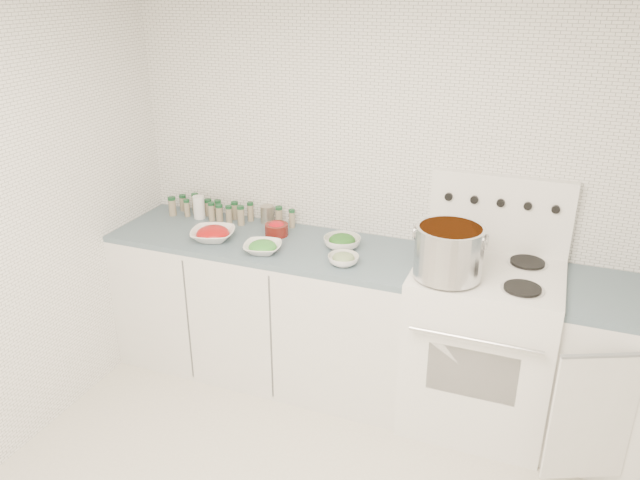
% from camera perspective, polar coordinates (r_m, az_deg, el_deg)
% --- Properties ---
extents(room_walls, '(3.54, 3.04, 2.52)m').
position_cam_1_polar(room_walls, '(2.15, 0.23, 1.42)').
color(room_walls, white).
rests_on(room_walls, ground).
extents(counter_left, '(1.85, 0.62, 0.90)m').
position_cam_1_polar(counter_left, '(3.91, -4.90, -6.04)').
color(counter_left, white).
rests_on(counter_left, ground).
extents(stove, '(0.76, 0.70, 1.36)m').
position_cam_1_polar(stove, '(3.58, 14.48, -8.93)').
color(stove, white).
rests_on(stove, ground).
extents(stock_pot, '(0.36, 0.34, 0.26)m').
position_cam_1_polar(stock_pot, '(3.17, 11.71, -0.88)').
color(stock_pot, silver).
rests_on(stock_pot, stove).
extents(bowl_tomato, '(0.32, 0.32, 0.09)m').
position_cam_1_polar(bowl_tomato, '(3.74, -9.77, 0.56)').
color(bowl_tomato, white).
rests_on(bowl_tomato, counter_left).
extents(bowl_snowpea, '(0.26, 0.26, 0.07)m').
position_cam_1_polar(bowl_snowpea, '(3.54, -5.26, -0.66)').
color(bowl_snowpea, white).
rests_on(bowl_snowpea, counter_left).
extents(bowl_broccoli, '(0.28, 0.28, 0.09)m').
position_cam_1_polar(bowl_broccoli, '(3.57, 2.04, -0.15)').
color(bowl_broccoli, white).
rests_on(bowl_broccoli, counter_left).
extents(bowl_zucchini, '(0.17, 0.17, 0.07)m').
position_cam_1_polar(bowl_zucchini, '(3.38, 2.15, -1.75)').
color(bowl_zucchini, white).
rests_on(bowl_zucchini, counter_left).
extents(bowl_pepper, '(0.14, 0.14, 0.09)m').
position_cam_1_polar(bowl_pepper, '(3.76, -4.00, 1.05)').
color(bowl_pepper, '#56140E').
rests_on(bowl_pepper, counter_left).
extents(salt_canister, '(0.08, 0.08, 0.15)m').
position_cam_1_polar(salt_canister, '(4.08, -11.01, 2.96)').
color(salt_canister, white).
rests_on(salt_canister, counter_left).
extents(tin_can, '(0.10, 0.10, 0.11)m').
position_cam_1_polar(tin_can, '(3.95, -4.85, 2.36)').
color(tin_can, '#9E9685').
rests_on(tin_can, counter_left).
extents(spice_cluster, '(0.86, 0.15, 0.14)m').
position_cam_1_polar(spice_cluster, '(4.04, -9.11, 2.72)').
color(spice_cluster, gray).
rests_on(spice_cluster, counter_left).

